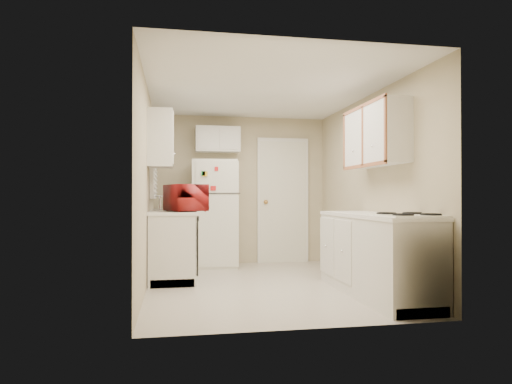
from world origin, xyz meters
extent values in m
plane|color=beige|center=(0.00, 0.00, 0.00)|extent=(3.80, 3.80, 0.00)
plane|color=white|center=(0.00, 0.00, 2.40)|extent=(3.80, 3.80, 0.00)
plane|color=#B9AC8A|center=(-1.40, 0.00, 1.20)|extent=(3.80, 3.80, 0.00)
plane|color=#B9AC8A|center=(1.40, 0.00, 1.20)|extent=(3.80, 3.80, 0.00)
plane|color=#B9AC8A|center=(0.00, 1.90, 1.20)|extent=(2.80, 2.80, 0.00)
plane|color=#B9AC8A|center=(0.00, -1.90, 1.20)|extent=(2.80, 2.80, 0.00)
cube|color=silver|center=(-1.10, 0.90, 0.45)|extent=(0.60, 1.80, 0.90)
cube|color=black|center=(-0.81, 0.30, 0.49)|extent=(0.03, 0.58, 0.72)
cube|color=gray|center=(-1.10, 1.05, 0.86)|extent=(0.54, 0.74, 0.16)
imported|color=maroon|center=(-0.93, 0.34, 1.05)|extent=(0.69, 0.51, 0.41)
imported|color=white|center=(-1.15, 1.52, 1.00)|extent=(0.10, 0.10, 0.20)
cube|color=silver|center=(-1.36, 1.05, 1.60)|extent=(0.10, 0.98, 1.08)
cube|color=silver|center=(-1.25, 0.22, 1.80)|extent=(0.30, 0.45, 0.70)
cube|color=silver|center=(-0.45, 1.58, 0.83)|extent=(0.74, 0.73, 1.65)
cube|color=silver|center=(-0.40, 1.75, 2.00)|extent=(0.70, 0.30, 0.40)
cube|color=silver|center=(0.70, 1.86, 1.02)|extent=(0.86, 0.06, 2.08)
cube|color=silver|center=(1.10, -0.80, 0.45)|extent=(0.60, 2.00, 0.90)
cube|color=silver|center=(1.15, -1.43, 0.40)|extent=(0.58, 0.69, 0.80)
cube|color=silver|center=(1.25, -0.50, 1.80)|extent=(0.30, 1.20, 0.70)
camera|label=1|loc=(-1.08, -5.52, 1.09)|focal=32.00mm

